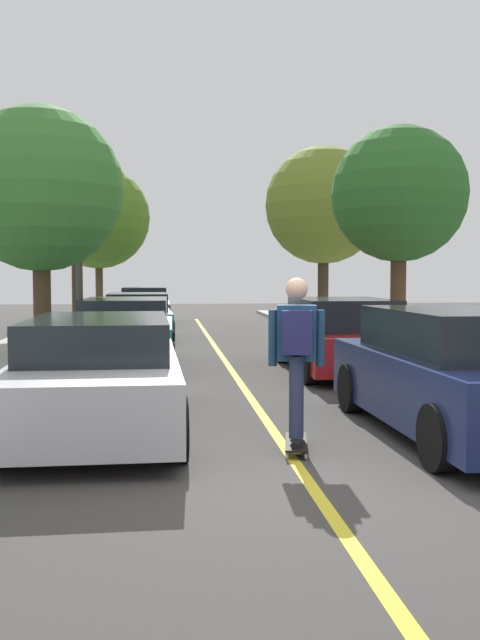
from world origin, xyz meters
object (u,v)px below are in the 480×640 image
at_px(streetlamp, 78,237).
at_px(street_tree_left_nearest, 40,190).
at_px(parked_car_left_nearest, 99,373).
at_px(street_tree_left_near, 76,187).
at_px(skateboard, 296,443).
at_px(street_tree_left_far, 98,218).
at_px(parked_car_left_far, 138,317).
at_px(parked_car_right_near, 341,337).
at_px(fire_hydrant, 17,362).
at_px(parked_car_right_nearest, 456,374).
at_px(street_tree_right_nearest, 399,195).
at_px(parked_car_left_farthest, 145,306).
at_px(skateboarder, 296,349).
at_px(parked_car_left_near, 126,333).
at_px(street_tree_right_near, 324,206).

bearing_deg(streetlamp, street_tree_left_nearest, -91.80).
relative_size(parked_car_left_nearest, street_tree_left_near, 0.80).
relative_size(street_tree_left_nearest, skateboard, 6.19).
distance_m(street_tree_left_far, streetlamp, 8.52).
xyz_separation_m(parked_car_left_nearest, streetlamp, (-1.75, 12.77, 2.29)).
relative_size(parked_car_left_far, streetlamp, 0.84).
bearing_deg(skateboard, parked_car_right_near, 71.96).
relative_size(street_tree_left_near, fire_hydrant, 8.43).
distance_m(parked_car_right_nearest, skateboard, 2.12).
distance_m(parked_car_left_nearest, street_tree_right_nearest, 9.75).
height_order(street_tree_left_nearest, street_tree_right_nearest, street_tree_left_nearest).
height_order(parked_car_left_far, parked_car_right_near, parked_car_right_near).
height_order(parked_car_left_nearest, parked_car_left_farthest, parked_car_left_farthest).
bearing_deg(street_tree_left_near, parked_car_left_farthest, 68.20).
distance_m(parked_car_left_farthest, parked_car_right_nearest, 19.90).
xyz_separation_m(street_tree_left_far, skateboard, (4.05, -22.57, -4.07)).
height_order(parked_car_right_near, street_tree_right_nearest, street_tree_right_nearest).
distance_m(street_tree_left_nearest, streetlamp, 5.30).
height_order(street_tree_left_far, street_tree_right_nearest, street_tree_left_far).
distance_m(parked_car_right_nearest, street_tree_right_nearest, 8.64).
xyz_separation_m(parked_car_right_near, street_tree_left_nearest, (-5.99, 2.92, 3.01)).
bearing_deg(street_tree_left_near, street_tree_right_nearest, -40.66).
bearing_deg(streetlamp, parked_car_right_near, -54.46).
height_order(street_tree_left_far, streetlamp, street_tree_left_far).
bearing_deg(skateboarder, parked_car_right_near, 72.01).
xyz_separation_m(street_tree_left_nearest, skateboard, (4.05, -8.89, -3.59)).
relative_size(street_tree_left_near, skateboard, 6.82).
distance_m(parked_car_right_near, skateboarder, 6.33).
relative_size(parked_car_right_nearest, skateboard, 5.08).
distance_m(street_tree_right_nearest, skateboarder, 9.67).
distance_m(streetlamp, skateboarder, 14.81).
bearing_deg(parked_car_left_nearest, parked_car_left_farthest, 90.00).
distance_m(street_tree_left_nearest, skateboard, 10.41).
height_order(parked_car_left_nearest, skateboard, parked_car_left_nearest).
bearing_deg(streetlamp, parked_car_left_far, -29.58).
relative_size(parked_car_right_near, skateboarder, 2.65).
bearing_deg(parked_car_right_nearest, parked_car_left_nearest, 168.85).
bearing_deg(skateboarder, fire_hydrant, 131.51).
xyz_separation_m(parked_car_left_farthest, street_tree_left_far, (-1.91, 2.53, 3.50)).
height_order(parked_car_left_near, parked_car_left_farthest, parked_car_left_farthest).
bearing_deg(streetlamp, fire_hydrant, -88.58).
distance_m(street_tree_left_nearest, street_tree_right_near, 10.81).
bearing_deg(skateboarder, skateboard, 80.14).
distance_m(street_tree_left_nearest, street_tree_right_nearest, 7.92).
bearing_deg(parked_car_left_near, street_tree_left_nearest, 136.48).
relative_size(street_tree_left_far, streetlamp, 1.27).
bearing_deg(skateboarder, parked_car_left_near, 106.66).
relative_size(parked_car_left_near, skateboard, 4.87).
distance_m(street_tree_left_near, fire_hydrant, 11.89).
bearing_deg(parked_car_left_nearest, skateboarder, -33.22).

